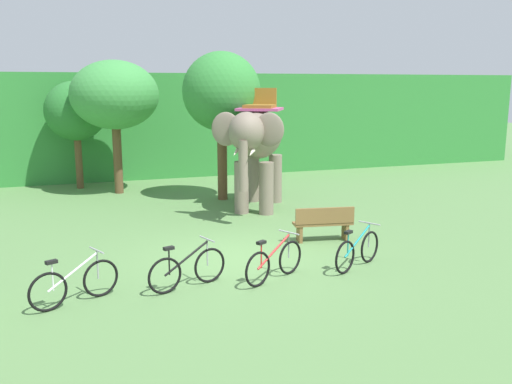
{
  "coord_description": "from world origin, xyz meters",
  "views": [
    {
      "loc": [
        -3.47,
        -11.41,
        3.88
      ],
      "look_at": [
        0.77,
        1.0,
        1.3
      ],
      "focal_mm": 38.34,
      "sensor_mm": 36.0,
      "label": 1
    }
  ],
  "objects_px": {
    "tree_far_right": "(115,95)",
    "wooden_bench": "(324,223)",
    "bike_black": "(188,269)",
    "bike_teal": "(358,251)",
    "bike_red": "(274,262)",
    "tree_center_right": "(221,93)",
    "bike_white": "(75,283)",
    "elephant": "(257,140)",
    "tree_far_left": "(76,111)"
  },
  "relations": [
    {
      "from": "tree_center_right",
      "to": "wooden_bench",
      "type": "relative_size",
      "value": 3.22
    },
    {
      "from": "tree_center_right",
      "to": "bike_white",
      "type": "relative_size",
      "value": 3.16
    },
    {
      "from": "tree_far_right",
      "to": "bike_white",
      "type": "xyz_separation_m",
      "value": [
        -1.67,
        -10.28,
        -3.12
      ]
    },
    {
      "from": "tree_far_left",
      "to": "bike_teal",
      "type": "xyz_separation_m",
      "value": [
        5.43,
        -11.62,
        -2.52
      ]
    },
    {
      "from": "bike_black",
      "to": "wooden_bench",
      "type": "relative_size",
      "value": 1.06
    },
    {
      "from": "tree_far_right",
      "to": "elephant",
      "type": "bearing_deg",
      "value": -47.0
    },
    {
      "from": "tree_center_right",
      "to": "bike_white",
      "type": "distance_m",
      "value": 9.94
    },
    {
      "from": "tree_far_right",
      "to": "tree_center_right",
      "type": "bearing_deg",
      "value": -34.88
    },
    {
      "from": "tree_center_right",
      "to": "bike_teal",
      "type": "relative_size",
      "value": 3.29
    },
    {
      "from": "tree_far_left",
      "to": "bike_teal",
      "type": "distance_m",
      "value": 13.07
    },
    {
      "from": "tree_far_left",
      "to": "bike_white",
      "type": "bearing_deg",
      "value": -91.68
    },
    {
      "from": "bike_teal",
      "to": "wooden_bench",
      "type": "height_order",
      "value": "bike_teal"
    },
    {
      "from": "bike_red",
      "to": "tree_center_right",
      "type": "bearing_deg",
      "value": 81.96
    },
    {
      "from": "bike_red",
      "to": "tree_far_right",
      "type": "bearing_deg",
      "value": 101.77
    },
    {
      "from": "tree_far_right",
      "to": "elephant",
      "type": "height_order",
      "value": "tree_far_right"
    },
    {
      "from": "tree_far_left",
      "to": "wooden_bench",
      "type": "relative_size",
      "value": 2.6
    },
    {
      "from": "tree_far_right",
      "to": "wooden_bench",
      "type": "xyz_separation_m",
      "value": [
        4.3,
        -8.09,
        -3.03
      ]
    },
    {
      "from": "elephant",
      "to": "bike_white",
      "type": "bearing_deg",
      "value": -132.3
    },
    {
      "from": "elephant",
      "to": "bike_red",
      "type": "distance_m",
      "value": 6.63
    },
    {
      "from": "wooden_bench",
      "to": "tree_far_right",
      "type": "bearing_deg",
      "value": 118.01
    },
    {
      "from": "tree_far_right",
      "to": "bike_black",
      "type": "bearing_deg",
      "value": -87.71
    },
    {
      "from": "elephant",
      "to": "tree_far_right",
      "type": "bearing_deg",
      "value": 133.0
    },
    {
      "from": "bike_teal",
      "to": "wooden_bench",
      "type": "xyz_separation_m",
      "value": [
        0.2,
        2.08,
        0.09
      ]
    },
    {
      "from": "bike_white",
      "to": "elephant",
      "type": "bearing_deg",
      "value": 47.7
    },
    {
      "from": "tree_far_left",
      "to": "bike_black",
      "type": "bearing_deg",
      "value": -81.53
    },
    {
      "from": "elephant",
      "to": "bike_teal",
      "type": "height_order",
      "value": "elephant"
    },
    {
      "from": "tree_far_right",
      "to": "bike_teal",
      "type": "xyz_separation_m",
      "value": [
        4.11,
        -10.18,
        -3.12
      ]
    },
    {
      "from": "elephant",
      "to": "bike_teal",
      "type": "distance_m",
      "value": 6.27
    },
    {
      "from": "bike_red",
      "to": "bike_teal",
      "type": "distance_m",
      "value": 1.96
    },
    {
      "from": "bike_white",
      "to": "wooden_bench",
      "type": "xyz_separation_m",
      "value": [
        5.97,
        2.19,
        0.09
      ]
    },
    {
      "from": "elephant",
      "to": "wooden_bench",
      "type": "distance_m",
      "value": 4.3
    },
    {
      "from": "tree_far_right",
      "to": "bike_black",
      "type": "distance_m",
      "value": 10.65
    },
    {
      "from": "bike_black",
      "to": "bike_teal",
      "type": "relative_size",
      "value": 1.08
    },
    {
      "from": "tree_far_right",
      "to": "bike_white",
      "type": "relative_size",
      "value": 3.01
    },
    {
      "from": "tree_center_right",
      "to": "bike_white",
      "type": "height_order",
      "value": "tree_center_right"
    },
    {
      "from": "bike_white",
      "to": "wooden_bench",
      "type": "bearing_deg",
      "value": 20.14
    },
    {
      "from": "bike_teal",
      "to": "elephant",
      "type": "bearing_deg",
      "value": 92.06
    },
    {
      "from": "wooden_bench",
      "to": "tree_center_right",
      "type": "bearing_deg",
      "value": 100.01
    },
    {
      "from": "bike_teal",
      "to": "tree_far_left",
      "type": "bearing_deg",
      "value": 115.05
    },
    {
      "from": "tree_far_left",
      "to": "bike_white",
      "type": "relative_size",
      "value": 2.56
    },
    {
      "from": "elephant",
      "to": "wooden_bench",
      "type": "bearing_deg",
      "value": -83.98
    },
    {
      "from": "bike_white",
      "to": "bike_red",
      "type": "relative_size",
      "value": 1.03
    },
    {
      "from": "tree_far_right",
      "to": "wooden_bench",
      "type": "relative_size",
      "value": 3.07
    },
    {
      "from": "bike_teal",
      "to": "wooden_bench",
      "type": "distance_m",
      "value": 2.1
    },
    {
      "from": "bike_black",
      "to": "wooden_bench",
      "type": "bearing_deg",
      "value": 28.08
    },
    {
      "from": "wooden_bench",
      "to": "bike_black",
      "type": "bearing_deg",
      "value": -151.92
    },
    {
      "from": "tree_far_right",
      "to": "wooden_bench",
      "type": "height_order",
      "value": "tree_far_right"
    },
    {
      "from": "bike_black",
      "to": "wooden_bench",
      "type": "height_order",
      "value": "bike_black"
    },
    {
      "from": "bike_black",
      "to": "bike_teal",
      "type": "height_order",
      "value": "same"
    },
    {
      "from": "tree_center_right",
      "to": "bike_teal",
      "type": "xyz_separation_m",
      "value": [
        0.83,
        -7.89,
        -3.24
      ]
    }
  ]
}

